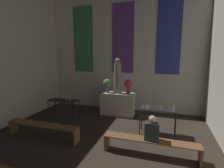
% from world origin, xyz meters
% --- Properties ---
extents(wall_back, '(7.49, 0.16, 5.64)m').
position_xyz_m(wall_back, '(0.00, 12.05, 2.85)').
color(wall_back, beige).
rests_on(wall_back, ground_plane).
extents(altar, '(1.48, 0.57, 0.99)m').
position_xyz_m(altar, '(0.00, 11.11, 0.50)').
color(altar, '#BCB29E').
rests_on(altar, ground_plane).
extents(statue, '(0.31, 0.31, 1.52)m').
position_xyz_m(statue, '(0.00, 11.11, 1.70)').
color(statue, gray).
rests_on(statue, altar).
extents(flower_vase_left, '(0.35, 0.35, 0.61)m').
position_xyz_m(flower_vase_left, '(-0.48, 11.11, 1.37)').
color(flower_vase_left, '#4C5666').
rests_on(flower_vase_left, altar).
extents(flower_vase_right, '(0.35, 0.35, 0.61)m').
position_xyz_m(flower_vase_right, '(0.48, 11.11, 1.37)').
color(flower_vase_right, '#4C5666').
rests_on(flower_vase_right, altar).
extents(candle_rack_left, '(1.19, 0.50, 1.09)m').
position_xyz_m(candle_rack_left, '(-1.81, 9.68, 0.77)').
color(candle_rack_left, black).
rests_on(candle_rack_left, ground_plane).
extents(candle_rack_right, '(1.19, 0.50, 1.09)m').
position_xyz_m(candle_rack_right, '(1.81, 9.68, 0.77)').
color(candle_rack_right, black).
rests_on(candle_rack_right, ground_plane).
extents(pew_back_left, '(2.50, 0.36, 0.46)m').
position_xyz_m(pew_back_left, '(-1.70, 8.29, 0.35)').
color(pew_back_left, brown).
rests_on(pew_back_left, ground_plane).
extents(pew_back_right, '(2.50, 0.36, 0.46)m').
position_xyz_m(pew_back_right, '(1.70, 8.29, 0.35)').
color(pew_back_right, brown).
rests_on(pew_back_right, ground_plane).
extents(person_seated, '(0.36, 0.24, 0.67)m').
position_xyz_m(person_seated, '(1.73, 8.29, 0.74)').
color(person_seated, '#282D38').
rests_on(person_seated, pew_back_right).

